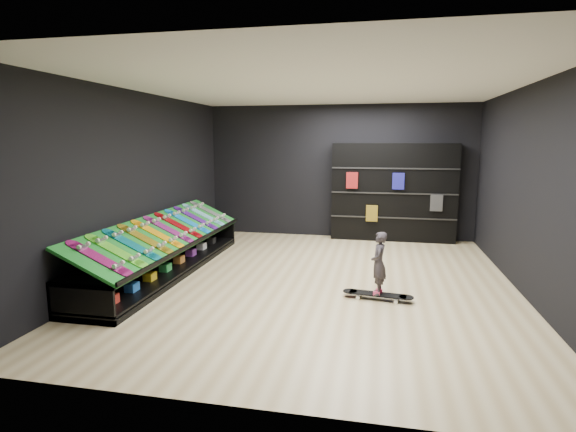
% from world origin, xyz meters
% --- Properties ---
extents(floor, '(6.00, 7.00, 0.01)m').
position_xyz_m(floor, '(0.00, 0.00, 0.00)').
color(floor, beige).
rests_on(floor, ground).
extents(ceiling, '(6.00, 7.00, 0.01)m').
position_xyz_m(ceiling, '(0.00, 0.00, 3.00)').
color(ceiling, white).
rests_on(ceiling, ground).
extents(wall_back, '(6.00, 0.02, 3.00)m').
position_xyz_m(wall_back, '(0.00, 3.50, 1.50)').
color(wall_back, black).
rests_on(wall_back, ground).
extents(wall_front, '(6.00, 0.02, 3.00)m').
position_xyz_m(wall_front, '(0.00, -3.50, 1.50)').
color(wall_front, black).
rests_on(wall_front, ground).
extents(wall_left, '(0.02, 7.00, 3.00)m').
position_xyz_m(wall_left, '(-3.00, 0.00, 1.50)').
color(wall_left, black).
rests_on(wall_left, ground).
extents(wall_right, '(0.02, 7.00, 3.00)m').
position_xyz_m(wall_right, '(3.00, 0.00, 1.50)').
color(wall_right, black).
rests_on(wall_right, ground).
extents(display_rack, '(0.90, 4.50, 0.50)m').
position_xyz_m(display_rack, '(-2.55, 0.00, 0.25)').
color(display_rack, black).
rests_on(display_rack, ground).
extents(turf_ramp, '(0.92, 4.50, 0.46)m').
position_xyz_m(turf_ramp, '(-2.50, 0.00, 0.71)').
color(turf_ramp, '#10671A').
rests_on(turf_ramp, display_rack).
extents(back_shelving, '(2.68, 0.31, 2.15)m').
position_xyz_m(back_shelving, '(1.23, 3.32, 1.07)').
color(back_shelving, black).
rests_on(back_shelving, ground).
extents(floor_skateboard, '(1.00, 0.34, 0.09)m').
position_xyz_m(floor_skateboard, '(0.95, -0.65, 0.05)').
color(floor_skateboard, black).
rests_on(floor_skateboard, ground).
extents(child, '(0.15, 0.21, 0.53)m').
position_xyz_m(child, '(0.95, -0.65, 0.35)').
color(child, black).
rests_on(child, floor_skateboard).
extents(display_board_0, '(0.93, 0.22, 0.50)m').
position_xyz_m(display_board_0, '(-2.49, -1.90, 0.74)').
color(display_board_0, '#E5198C').
rests_on(display_board_0, turf_ramp).
extents(display_board_1, '(0.93, 0.22, 0.50)m').
position_xyz_m(display_board_1, '(-2.49, -1.52, 0.74)').
color(display_board_1, green).
rests_on(display_board_1, turf_ramp).
extents(display_board_2, '(0.93, 0.22, 0.50)m').
position_xyz_m(display_board_2, '(-2.49, -1.14, 0.74)').
color(display_board_2, '#0C8C99').
rests_on(display_board_2, turf_ramp).
extents(display_board_3, '(0.93, 0.22, 0.50)m').
position_xyz_m(display_board_3, '(-2.49, -0.76, 0.74)').
color(display_board_3, yellow).
rests_on(display_board_3, turf_ramp).
extents(display_board_4, '(0.93, 0.22, 0.50)m').
position_xyz_m(display_board_4, '(-2.49, -0.38, 0.74)').
color(display_board_4, yellow).
rests_on(display_board_4, turf_ramp).
extents(display_board_5, '(0.93, 0.22, 0.50)m').
position_xyz_m(display_board_5, '(-2.49, 0.00, 0.74)').
color(display_board_5, '#2626BF').
rests_on(display_board_5, turf_ramp).
extents(display_board_6, '(0.93, 0.22, 0.50)m').
position_xyz_m(display_board_6, '(-2.49, 0.38, 0.74)').
color(display_board_6, red).
rests_on(display_board_6, turf_ramp).
extents(display_board_7, '(0.93, 0.22, 0.50)m').
position_xyz_m(display_board_7, '(-2.49, 0.76, 0.74)').
color(display_board_7, blue).
rests_on(display_board_7, turf_ramp).
extents(display_board_8, '(0.93, 0.22, 0.50)m').
position_xyz_m(display_board_8, '(-2.49, 1.14, 0.74)').
color(display_board_8, purple).
rests_on(display_board_8, turf_ramp).
extents(display_board_9, '(0.93, 0.22, 0.50)m').
position_xyz_m(display_board_9, '(-2.49, 1.52, 0.74)').
color(display_board_9, '#0CB2E5').
rests_on(display_board_9, turf_ramp).
extents(display_board_10, '(0.93, 0.22, 0.50)m').
position_xyz_m(display_board_10, '(-2.49, 1.90, 0.74)').
color(display_board_10, black).
rests_on(display_board_10, turf_ramp).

